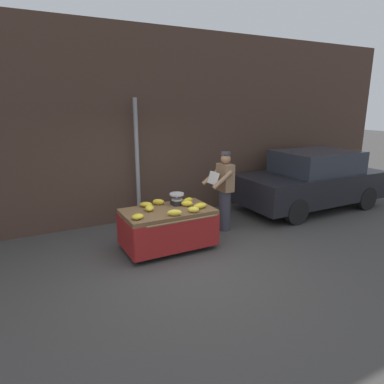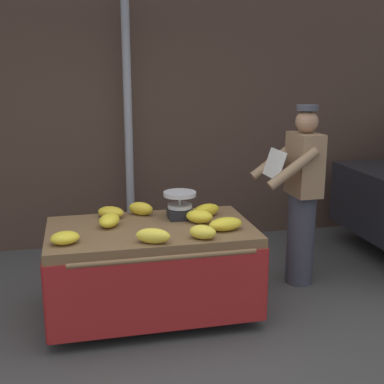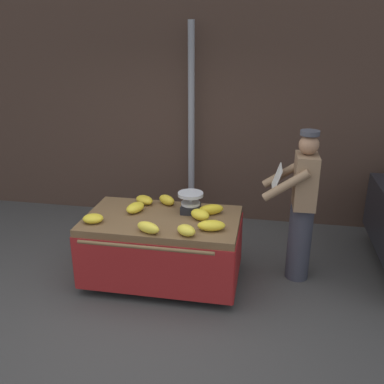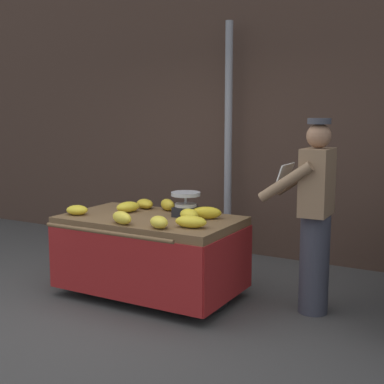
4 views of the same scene
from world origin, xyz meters
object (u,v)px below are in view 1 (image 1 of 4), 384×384
object	(u,v)px
weighing_scale	(177,199)
banana_bunch_7	(158,202)
banana_cart	(168,220)
street_pole	(137,163)
banana_bunch_6	(193,210)
banana_bunch_1	(200,206)
vendor_person	(224,191)
banana_bunch_8	(187,203)
banana_bunch_4	(188,201)
banana_bunch_2	(138,217)
banana_bunch_3	(149,208)
banana_bunch_0	(146,204)
banana_bunch_5	(174,213)
parked_car	(312,180)

from	to	relation	value
weighing_scale	banana_bunch_7	size ratio (longest dim) A/B	1.21
banana_cart	weighing_scale	world-z (taller)	weighing_scale
street_pole	banana_cart	world-z (taller)	street_pole
banana_cart	banana_bunch_6	bearing A→B (deg)	-47.45
street_pole	banana_bunch_1	bearing A→B (deg)	-73.53
banana_bunch_1	vendor_person	world-z (taller)	vendor_person
banana_bunch_8	banana_bunch_4	bearing A→B (deg)	58.55
banana_bunch_2	banana_bunch_3	world-z (taller)	banana_bunch_3
banana_bunch_0	banana_bunch_2	bearing A→B (deg)	-122.00
banana_bunch_4	banana_bunch_8	distance (m)	0.18
street_pole	banana_bunch_0	bearing A→B (deg)	-103.05
banana_bunch_7	banana_bunch_8	size ratio (longest dim) A/B	1.00
weighing_scale	banana_bunch_8	world-z (taller)	weighing_scale
weighing_scale	banana_bunch_0	size ratio (longest dim) A/B	1.18
street_pole	banana_bunch_6	bearing A→B (deg)	-80.78
weighing_scale	banana_bunch_6	world-z (taller)	weighing_scale
banana_bunch_0	banana_bunch_4	distance (m)	0.82
banana_bunch_2	banana_bunch_5	world-z (taller)	banana_bunch_5
banana_bunch_7	banana_bunch_4	bearing A→B (deg)	-19.22
banana_bunch_1	banana_bunch_4	xyz separation A→B (m)	(-0.06, 0.40, 0.01)
banana_bunch_5	banana_bunch_8	xyz separation A→B (m)	(0.46, 0.41, -0.00)
weighing_scale	banana_bunch_4	distance (m)	0.23
banana_bunch_4	banana_bunch_7	distance (m)	0.57
banana_bunch_2	banana_bunch_4	world-z (taller)	banana_bunch_4
banana_cart	banana_bunch_3	size ratio (longest dim) A/B	6.74
banana_cart	banana_bunch_4	xyz separation A→B (m)	(0.51, 0.18, 0.27)
banana_bunch_2	banana_bunch_7	world-z (taller)	banana_bunch_7
vendor_person	banana_bunch_5	bearing A→B (deg)	-154.00
banana_bunch_6	banana_bunch_4	bearing A→B (deg)	73.48
banana_cart	street_pole	bearing A→B (deg)	89.57
banana_bunch_1	banana_bunch_0	bearing A→B (deg)	147.04
banana_bunch_5	banana_cart	bearing A→B (deg)	84.05
street_pole	banana_bunch_3	bearing A→B (deg)	-102.06
banana_bunch_2	banana_cart	bearing A→B (deg)	21.34
weighing_scale	banana_bunch_3	distance (m)	0.62
banana_bunch_6	banana_bunch_3	bearing A→B (deg)	145.15
banana_bunch_5	banana_bunch_8	distance (m)	0.62
banana_bunch_4	parked_car	bearing A→B (deg)	6.98
banana_bunch_4	vendor_person	bearing A→B (deg)	10.21
banana_bunch_2	parked_car	bearing A→B (deg)	10.24
banana_cart	weighing_scale	bearing A→B (deg)	33.73
banana_cart	banana_bunch_1	bearing A→B (deg)	-21.06
banana_bunch_6	parked_car	size ratio (longest dim) A/B	0.05
weighing_scale	banana_bunch_6	size ratio (longest dim) A/B	1.35
banana_cart	banana_bunch_5	xyz separation A→B (m)	(-0.04, -0.39, 0.27)
weighing_scale	banana_bunch_1	distance (m)	0.50
banana_bunch_7	banana_bunch_0	bearing A→B (deg)	-175.08
banana_bunch_0	banana_bunch_8	xyz separation A→B (m)	(0.71, -0.32, 0.01)
street_pole	parked_car	distance (m)	4.54
banana_bunch_4	parked_car	size ratio (longest dim) A/B	0.07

